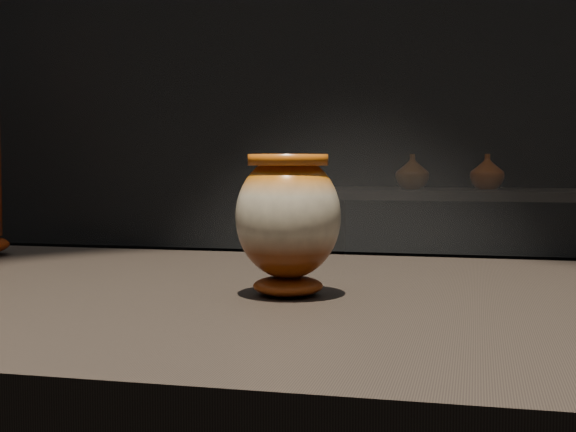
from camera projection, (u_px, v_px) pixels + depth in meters
name	position (u px, v px, depth m)	size (l,w,h in m)	color
main_vase	(288.00, 219.00, 0.93)	(0.15, 0.15, 0.17)	#6A2909
back_shelf	(485.00, 238.00, 4.33)	(2.00, 0.60, 0.90)	black
back_vase_left	(412.00, 172.00, 4.34)	(0.18, 0.18, 0.19)	#8A3914
back_vase_mid	(487.00, 172.00, 4.33)	(0.18, 0.18, 0.19)	#6A2909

